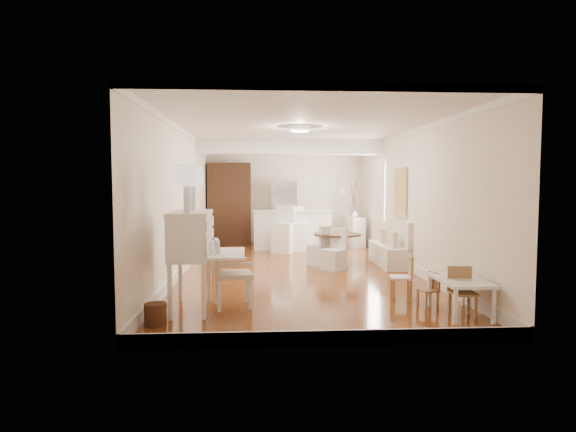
{
  "coord_description": "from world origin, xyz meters",
  "views": [
    {
      "loc": [
        -0.75,
        -9.5,
        1.76
      ],
      "look_at": [
        -0.17,
        0.3,
        1.07
      ],
      "focal_mm": 30.0,
      "sensor_mm": 36.0,
      "label": 1
    }
  ],
  "objects": [
    {
      "name": "bar_stool_left",
      "position": [
        -0.18,
        2.46,
        0.6
      ],
      "size": [
        0.61,
        0.61,
        1.2
      ],
      "primitive_type": "cube",
      "rotation": [
        0.0,
        0.0,
        -0.34
      ],
      "color": "white",
      "rests_on": "ground"
    },
    {
      "name": "pencil_cup",
      "position": [
        1.95,
        -3.15,
        0.53
      ],
      "size": [
        0.12,
        0.12,
        0.1
      ],
      "primitive_type": "imported",
      "rotation": [
        0.0,
        0.0,
        0.01
      ],
      "color": "#589054",
      "rests_on": "kids_table"
    },
    {
      "name": "dining_table",
      "position": [
        0.9,
        0.55,
        0.34
      ],
      "size": [
        1.18,
        1.18,
        0.68
      ],
      "primitive_type": "cylinder",
      "rotation": [
        0.0,
        0.0,
        0.21
      ],
      "color": "#482B17",
      "rests_on": "ground"
    },
    {
      "name": "wicker_basket",
      "position": [
        -2.04,
        -3.6,
        0.14
      ],
      "size": [
        0.36,
        0.36,
        0.27
      ],
      "primitive_type": "cylinder",
      "rotation": [
        0.0,
        0.0,
        -0.43
      ],
      "color": "#512C19",
      "rests_on": "ground"
    },
    {
      "name": "sideboard",
      "position": [
        1.84,
        3.61,
        0.4
      ],
      "size": [
        0.54,
        0.9,
        0.8
      ],
      "primitive_type": "cube",
      "rotation": [
        0.0,
        0.0,
        0.21
      ],
      "color": "silver",
      "rests_on": "ground"
    },
    {
      "name": "kids_chair_b",
      "position": [
        1.39,
        -2.42,
        0.33
      ],
      "size": [
        0.37,
        0.37,
        0.67
      ],
      "primitive_type": "cube",
      "rotation": [
        0.0,
        0.0,
        -1.72
      ],
      "color": "tan",
      "rests_on": "ground"
    },
    {
      "name": "kids_chair_a",
      "position": [
        1.61,
        -2.96,
        0.25
      ],
      "size": [
        0.31,
        0.31,
        0.51
      ],
      "primitive_type": "cube",
      "rotation": [
        0.0,
        0.0,
        -1.26
      ],
      "color": "#AE794F",
      "rests_on": "ground"
    },
    {
      "name": "slip_chair_near",
      "position": [
        0.73,
        0.01,
        0.42
      ],
      "size": [
        0.57,
        0.57,
        0.83
      ],
      "primitive_type": "cube",
      "rotation": [
        0.0,
        0.0,
        -0.79
      ],
      "color": "silver",
      "rests_on": "ground"
    },
    {
      "name": "breakfast_counter",
      "position": [
        0.1,
        3.1,
        0.52
      ],
      "size": [
        2.05,
        0.65,
        1.03
      ],
      "primitive_type": "cube",
      "color": "white",
      "rests_on": "ground"
    },
    {
      "name": "branch_vase",
      "position": [
        1.87,
        3.57,
        0.9
      ],
      "size": [
        0.19,
        0.19,
        0.2
      ],
      "primitive_type": "imported",
      "rotation": [
        0.0,
        0.0,
        -0.01
      ],
      "color": "white",
      "rests_on": "sideboard"
    },
    {
      "name": "kids_chair_c",
      "position": [
        1.89,
        -3.47,
        0.33
      ],
      "size": [
        0.34,
        0.34,
        0.66
      ],
      "primitive_type": "cube",
      "rotation": [
        0.0,
        0.0,
        -0.06
      ],
      "color": "#A37D4A",
      "rests_on": "ground"
    },
    {
      "name": "slip_chair_far",
      "position": [
        0.53,
        0.59,
        0.43
      ],
      "size": [
        0.58,
        0.58,
        0.85
      ],
      "primitive_type": "cube",
      "rotation": [
        0.0,
        0.0,
        -2.46
      ],
      "color": "silver",
      "rests_on": "ground"
    },
    {
      "name": "gustavian_armchair",
      "position": [
        -1.13,
        -2.75,
        0.48
      ],
      "size": [
        0.63,
        0.63,
        0.96
      ],
      "primitive_type": "cube",
      "rotation": [
        0.0,
        0.0,
        1.73
      ],
      "color": "silver",
      "rests_on": "ground"
    },
    {
      "name": "pantry_cabinet",
      "position": [
        -1.6,
        4.18,
        1.15
      ],
      "size": [
        1.2,
        0.6,
        2.3
      ],
      "primitive_type": "cube",
      "color": "#381E11",
      "rests_on": "ground"
    },
    {
      "name": "bar_stool_right",
      "position": [
        0.22,
        2.77,
        0.57
      ],
      "size": [
        0.57,
        0.57,
        1.14
      ],
      "primitive_type": "cube",
      "rotation": [
        0.0,
        0.0,
        0.31
      ],
      "color": "white",
      "rests_on": "ground"
    },
    {
      "name": "secretary_bureau",
      "position": [
        -1.7,
        -2.88,
        0.69
      ],
      "size": [
        1.1,
        1.12,
        1.37
      ],
      "primitive_type": "cube",
      "rotation": [
        0.0,
        0.0,
        0.02
      ],
      "color": "white",
      "rests_on": "ground"
    },
    {
      "name": "kids_table",
      "position": [
        1.9,
        -3.35,
        0.24
      ],
      "size": [
        0.59,
        0.98,
        0.49
      ],
      "primitive_type": "cube",
      "rotation": [
        0.0,
        0.0,
        0.01
      ],
      "color": "white",
      "rests_on": "ground"
    },
    {
      "name": "banquette",
      "position": [
        1.99,
        0.5,
        0.49
      ],
      "size": [
        0.52,
        1.6,
        0.98
      ],
      "primitive_type": "cube",
      "color": "silver",
      "rests_on": "ground"
    },
    {
      "name": "fridge",
      "position": [
        0.3,
        4.15,
        0.9
      ],
      "size": [
        0.75,
        0.65,
        1.8
      ],
      "primitive_type": "imported",
      "color": "silver",
      "rests_on": "ground"
    },
    {
      "name": "room",
      "position": [
        0.04,
        0.32,
        1.98
      ],
      "size": [
        9.0,
        9.04,
        2.82
      ],
      "color": "brown",
      "rests_on": "ground"
    }
  ]
}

